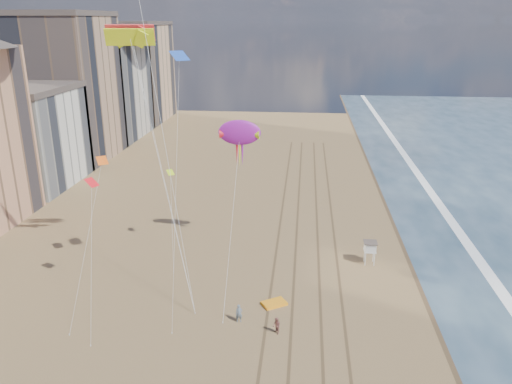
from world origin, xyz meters
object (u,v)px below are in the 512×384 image
at_px(grounded_kite, 274,303).
at_px(kite_flyer_b, 277,326).
at_px(lifeguard_stand, 370,247).
at_px(show_kite, 239,133).
at_px(kite_flyer_a, 239,313).

distance_m(grounded_kite, kite_flyer_b, 4.99).
bearing_deg(grounded_kite, lifeguard_stand, 11.74).
bearing_deg(show_kite, kite_flyer_b, -72.50).
distance_m(lifeguard_stand, kite_flyer_a, 19.26).
height_order(lifeguard_stand, grounded_kite, lifeguard_stand).
bearing_deg(kite_flyer_b, show_kite, 162.38).
height_order(kite_flyer_a, kite_flyer_b, kite_flyer_a).
distance_m(lifeguard_stand, show_kite, 20.31).
bearing_deg(lifeguard_stand, show_kite, 169.62).
bearing_deg(show_kite, grounded_kite, -68.54).
relative_size(grounded_kite, show_kite, 0.11).
distance_m(show_kite, kite_flyer_a, 21.51).
bearing_deg(kite_flyer_a, kite_flyer_b, -37.51).
relative_size(grounded_kite, kite_flyer_a, 1.31).
distance_m(lifeguard_stand, kite_flyer_b, 18.10).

